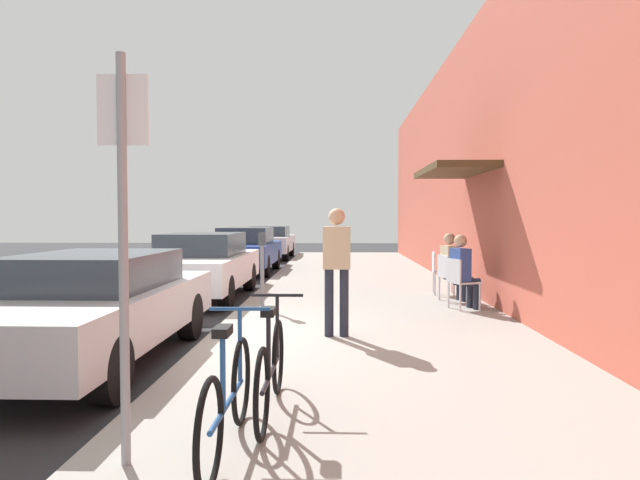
# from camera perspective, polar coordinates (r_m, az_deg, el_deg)

# --- Properties ---
(ground_plane) EXTENTS (60.00, 60.00, 0.00)m
(ground_plane) POSITION_cam_1_polar(r_m,az_deg,el_deg) (7.83, -11.33, -10.26)
(ground_plane) COLOR #2D2D30
(sidewalk_slab) EXTENTS (4.50, 32.00, 0.12)m
(sidewalk_slab) POSITION_cam_1_polar(r_m,az_deg,el_deg) (9.59, 4.82, -7.54)
(sidewalk_slab) COLOR #9E9B93
(sidewalk_slab) RESTS_ON ground_plane
(building_facade) EXTENTS (1.40, 32.00, 5.73)m
(building_facade) POSITION_cam_1_polar(r_m,az_deg,el_deg) (9.95, 18.96, 8.91)
(building_facade) COLOR #BC5442
(building_facade) RESTS_ON ground_plane
(parked_car_0) EXTENTS (1.80, 4.40, 1.28)m
(parked_car_0) POSITION_cam_1_polar(r_m,az_deg,el_deg) (7.00, -22.38, -6.21)
(parked_car_0) COLOR #B7B7BC
(parked_car_0) RESTS_ON ground_plane
(parked_car_1) EXTENTS (1.80, 4.40, 1.37)m
(parked_car_1) POSITION_cam_1_polar(r_m,az_deg,el_deg) (11.92, -12.03, -2.47)
(parked_car_1) COLOR silver
(parked_car_1) RESTS_ON ground_plane
(parked_car_2) EXTENTS (1.80, 4.40, 1.40)m
(parked_car_2) POSITION_cam_1_polar(r_m,az_deg,el_deg) (17.35, -7.64, -0.95)
(parked_car_2) COLOR navy
(parked_car_2) RESTS_ON ground_plane
(parked_car_3) EXTENTS (1.80, 4.40, 1.35)m
(parked_car_3) POSITION_cam_1_polar(r_m,az_deg,el_deg) (23.39, -5.18, -0.14)
(parked_car_3) COLOR silver
(parked_car_3) RESTS_ON ground_plane
(parking_meter) EXTENTS (0.12, 0.10, 1.32)m
(parking_meter) POSITION_cam_1_polar(r_m,az_deg,el_deg) (9.64, -5.95, -2.54)
(parking_meter) COLOR slate
(parking_meter) RESTS_ON sidewalk_slab
(street_sign) EXTENTS (0.32, 0.06, 2.60)m
(street_sign) POSITION_cam_1_polar(r_m,az_deg,el_deg) (3.71, -19.51, 1.33)
(street_sign) COLOR gray
(street_sign) RESTS_ON sidewalk_slab
(bicycle_0) EXTENTS (0.46, 1.71, 0.90)m
(bicycle_0) POSITION_cam_1_polar(r_m,az_deg,el_deg) (4.59, -5.04, -13.05)
(bicycle_0) COLOR black
(bicycle_0) RESTS_ON sidewalk_slab
(bicycle_1) EXTENTS (0.46, 1.71, 0.90)m
(bicycle_1) POSITION_cam_1_polar(r_m,az_deg,el_deg) (3.92, -9.43, -15.77)
(bicycle_1) COLOR black
(bicycle_1) RESTS_ON sidewalk_slab
(cafe_chair_0) EXTENTS (0.56, 0.56, 0.87)m
(cafe_chair_0) POSITION_cam_1_polar(r_m,az_deg,el_deg) (9.90, 14.15, -4.00)
(cafe_chair_0) COLOR silver
(cafe_chair_0) RESTS_ON sidewalk_slab
(seated_patron_0) EXTENTS (0.51, 0.47, 1.29)m
(seated_patron_0) POSITION_cam_1_polar(r_m,az_deg,el_deg) (9.91, 14.46, -2.88)
(seated_patron_0) COLOR #232838
(seated_patron_0) RESTS_ON sidewalk_slab
(cafe_chair_1) EXTENTS (0.54, 0.54, 0.87)m
(cafe_chair_1) POSITION_cam_1_polar(r_m,az_deg,el_deg) (10.80, 13.09, -3.47)
(cafe_chair_1) COLOR silver
(cafe_chair_1) RESTS_ON sidewalk_slab
(seated_patron_1) EXTENTS (0.50, 0.45, 1.29)m
(seated_patron_1) POSITION_cam_1_polar(r_m,az_deg,el_deg) (10.80, 13.39, -2.45)
(seated_patron_1) COLOR #232838
(seated_patron_1) RESTS_ON sidewalk_slab
(cafe_chair_2) EXTENTS (0.48, 0.48, 0.87)m
(cafe_chair_2) POSITION_cam_1_polar(r_m,az_deg,el_deg) (11.74, 12.16, -3.00)
(cafe_chair_2) COLOR silver
(cafe_chair_2) RESTS_ON sidewalk_slab
(pedestrian_standing) EXTENTS (0.36, 0.22, 1.70)m
(pedestrian_standing) POSITION_cam_1_polar(r_m,az_deg,el_deg) (7.36, 1.71, -2.19)
(pedestrian_standing) COLOR #232838
(pedestrian_standing) RESTS_ON sidewalk_slab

